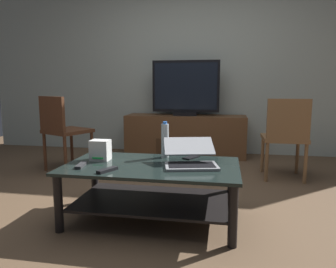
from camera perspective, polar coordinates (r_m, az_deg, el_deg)
ground_plane at (r=2.74m, az=-0.25°, el=-12.49°), size 7.68×7.68×0.00m
back_wall at (r=4.78m, az=4.73°, el=13.62°), size 6.40×0.12×2.80m
coffee_table at (r=2.36m, az=-2.91°, el=-8.54°), size 1.26×0.71×0.42m
media_cabinet at (r=4.51m, az=3.15°, el=-0.26°), size 1.68×0.47×0.57m
television at (r=4.43m, az=3.19°, el=8.08°), size 0.93×0.20×0.76m
dining_chair at (r=3.53m, az=20.38°, el=-0.05°), size 0.44×0.44×0.86m
side_chair at (r=3.83m, az=-18.53°, el=1.02°), size 0.59×0.59×0.87m
laptop at (r=2.29m, az=4.04°, el=-4.26°), size 0.44×0.45×0.17m
router_box at (r=2.49m, az=-12.08°, el=-2.85°), size 0.14×0.12×0.16m
water_bottle_near at (r=2.52m, az=-0.51°, el=-1.15°), size 0.06×0.06×0.29m
cell_phone at (r=2.53m, az=4.19°, el=-4.22°), size 0.13×0.16×0.01m
tv_remote at (r=2.17m, az=-10.87°, el=-6.39°), size 0.11×0.16×0.02m
soundbar_remote at (r=2.34m, az=-15.38°, el=-5.44°), size 0.07×0.16×0.02m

